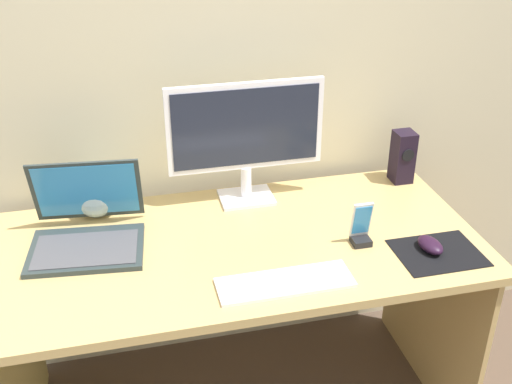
{
  "coord_description": "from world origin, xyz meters",
  "views": [
    {
      "loc": [
        -0.33,
        -1.58,
        1.75
      ],
      "look_at": [
        0.05,
        -0.02,
        0.89
      ],
      "focal_mm": 44.1,
      "sensor_mm": 36.0,
      "label": 1
    }
  ],
  "objects_px": {
    "laptop": "(87,229)",
    "mouse": "(430,245)",
    "monitor": "(246,135)",
    "phone_in_dock": "(361,229)",
    "fishbowl": "(96,196)",
    "keyboard_external": "(285,283)",
    "speaker_right": "(403,157)"
  },
  "relations": [
    {
      "from": "laptop",
      "to": "mouse",
      "type": "height_order",
      "value": "laptop"
    },
    {
      "from": "monitor",
      "to": "phone_in_dock",
      "type": "bearing_deg",
      "value": -51.72
    },
    {
      "from": "monitor",
      "to": "phone_in_dock",
      "type": "height_order",
      "value": "monitor"
    },
    {
      "from": "fishbowl",
      "to": "mouse",
      "type": "distance_m",
      "value": 1.06
    },
    {
      "from": "keyboard_external",
      "to": "mouse",
      "type": "xyz_separation_m",
      "value": [
        0.46,
        0.06,
        0.02
      ]
    },
    {
      "from": "mouse",
      "to": "fishbowl",
      "type": "bearing_deg",
      "value": 148.44
    },
    {
      "from": "monitor",
      "to": "speaker_right",
      "type": "relative_size",
      "value": 2.74
    },
    {
      "from": "mouse",
      "to": "laptop",
      "type": "bearing_deg",
      "value": 157.88
    },
    {
      "from": "laptop",
      "to": "mouse",
      "type": "distance_m",
      "value": 1.03
    },
    {
      "from": "mouse",
      "to": "monitor",
      "type": "bearing_deg",
      "value": 130.2
    },
    {
      "from": "laptop",
      "to": "keyboard_external",
      "type": "height_order",
      "value": "laptop"
    },
    {
      "from": "keyboard_external",
      "to": "mouse",
      "type": "bearing_deg",
      "value": 6.75
    },
    {
      "from": "monitor",
      "to": "fishbowl",
      "type": "xyz_separation_m",
      "value": [
        -0.5,
        0.02,
        -0.17
      ]
    },
    {
      "from": "laptop",
      "to": "mouse",
      "type": "bearing_deg",
      "value": -15.98
    },
    {
      "from": "keyboard_external",
      "to": "laptop",
      "type": "bearing_deg",
      "value": 146.69
    },
    {
      "from": "speaker_right",
      "to": "fishbowl",
      "type": "distance_m",
      "value": 1.07
    },
    {
      "from": "monitor",
      "to": "phone_in_dock",
      "type": "distance_m",
      "value": 0.48
    },
    {
      "from": "phone_in_dock",
      "to": "fishbowl",
      "type": "bearing_deg",
      "value": 154.72
    },
    {
      "from": "speaker_right",
      "to": "phone_in_dock",
      "type": "xyz_separation_m",
      "value": [
        -0.3,
        -0.36,
        -0.05
      ]
    },
    {
      "from": "monitor",
      "to": "mouse",
      "type": "relative_size",
      "value": 5.17
    },
    {
      "from": "speaker_right",
      "to": "phone_in_dock",
      "type": "distance_m",
      "value": 0.47
    },
    {
      "from": "fishbowl",
      "to": "mouse",
      "type": "relative_size",
      "value": 1.41
    },
    {
      "from": "speaker_right",
      "to": "laptop",
      "type": "distance_m",
      "value": 1.11
    },
    {
      "from": "monitor",
      "to": "mouse",
      "type": "bearing_deg",
      "value": -43.67
    },
    {
      "from": "monitor",
      "to": "mouse",
      "type": "xyz_separation_m",
      "value": [
        0.46,
        -0.44,
        -0.22
      ]
    },
    {
      "from": "monitor",
      "to": "fishbowl",
      "type": "relative_size",
      "value": 3.67
    },
    {
      "from": "speaker_right",
      "to": "mouse",
      "type": "height_order",
      "value": "speaker_right"
    },
    {
      "from": "monitor",
      "to": "speaker_right",
      "type": "xyz_separation_m",
      "value": [
        0.57,
        0.01,
        -0.14
      ]
    },
    {
      "from": "laptop",
      "to": "keyboard_external",
      "type": "distance_m",
      "value": 0.63
    },
    {
      "from": "laptop",
      "to": "mouse",
      "type": "relative_size",
      "value": 3.64
    },
    {
      "from": "keyboard_external",
      "to": "phone_in_dock",
      "type": "bearing_deg",
      "value": 27.59
    },
    {
      "from": "laptop",
      "to": "monitor",
      "type": "bearing_deg",
      "value": 16.53
    }
  ]
}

